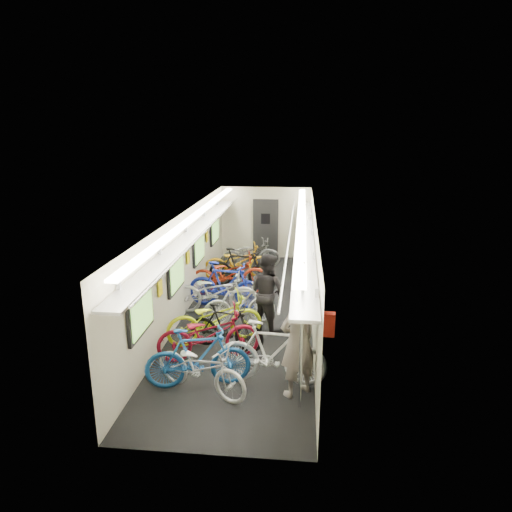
% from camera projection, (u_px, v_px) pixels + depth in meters
% --- Properties ---
extents(train_car_shell, '(10.00, 10.00, 10.00)m').
position_uv_depth(train_car_shell, '(237.00, 238.00, 11.21)').
color(train_car_shell, black).
rests_on(train_car_shell, ground).
extents(bicycle_0, '(1.86, 1.29, 0.93)m').
position_uv_depth(bicycle_0, '(201.00, 367.00, 7.47)').
color(bicycle_0, silver).
rests_on(bicycle_0, ground).
extents(bicycle_1, '(1.85, 0.91, 1.07)m').
position_uv_depth(bicycle_1, '(198.00, 358.00, 7.63)').
color(bicycle_1, '#1B57A7').
rests_on(bicycle_1, ground).
extents(bicycle_2, '(2.05, 1.20, 1.02)m').
position_uv_depth(bicycle_2, '(209.00, 334.00, 8.57)').
color(bicycle_2, maroon).
rests_on(bicycle_2, ground).
extents(bicycle_3, '(1.62, 0.78, 0.94)m').
position_uv_depth(bicycle_3, '(226.00, 327.00, 8.98)').
color(bicycle_3, black).
rests_on(bicycle_3, ground).
extents(bicycle_4, '(2.09, 1.40, 1.04)m').
position_uv_depth(bicycle_4, '(215.00, 319.00, 9.25)').
color(bicycle_4, '#D4E815').
rests_on(bicycle_4, ground).
extents(bicycle_5, '(1.69, 0.92, 0.98)m').
position_uv_depth(bicycle_5, '(239.00, 304.00, 10.10)').
color(bicycle_5, silver).
rests_on(bicycle_5, ground).
extents(bicycle_6, '(2.07, 0.73, 1.08)m').
position_uv_depth(bicycle_6, '(215.00, 292.00, 10.72)').
color(bicycle_6, '#B6B6BB').
rests_on(bicycle_6, ground).
extents(bicycle_7, '(1.99, 0.83, 1.16)m').
position_uv_depth(bicycle_7, '(226.00, 285.00, 11.08)').
color(bicycle_7, '#1A2A9E').
rests_on(bicycle_7, ground).
extents(bicycle_8, '(2.20, 1.14, 1.10)m').
position_uv_depth(bicycle_8, '(229.00, 274.00, 12.02)').
color(bicycle_8, maroon).
rests_on(bicycle_8, ground).
extents(bicycle_9, '(1.94, 0.87, 1.12)m').
position_uv_depth(bicycle_9, '(241.00, 268.00, 12.47)').
color(bicycle_9, black).
rests_on(bicycle_9, ground).
extents(bicycle_10, '(2.10, 1.21, 1.04)m').
position_uv_depth(bicycle_10, '(238.00, 262.00, 13.25)').
color(bicycle_10, orange).
rests_on(bicycle_10, ground).
extents(bicycle_11, '(1.93, 0.69, 1.14)m').
position_uv_depth(bicycle_11, '(272.00, 353.00, 7.73)').
color(bicycle_11, silver).
rests_on(bicycle_11, ground).
extents(bicycle_12, '(1.72, 0.69, 0.89)m').
position_uv_depth(bicycle_12, '(253.00, 253.00, 14.48)').
color(bicycle_12, slate).
rests_on(bicycle_12, ground).
extents(bicycle_14, '(1.86, 1.12, 0.92)m').
position_uv_depth(bicycle_14, '(249.00, 254.00, 14.33)').
color(bicycle_14, '#5A5A5E').
rests_on(bicycle_14, ground).
extents(passenger_near, '(0.83, 0.80, 1.92)m').
position_uv_depth(passenger_near, '(298.00, 341.00, 7.30)').
color(passenger_near, gray).
rests_on(passenger_near, ground).
extents(passenger_mid, '(1.05, 1.02, 1.71)m').
position_uv_depth(passenger_mid, '(267.00, 292.00, 9.79)').
color(passenger_mid, black).
rests_on(passenger_mid, ground).
extents(backpack, '(0.27, 0.17, 0.38)m').
position_uv_depth(backpack, '(327.00, 324.00, 7.14)').
color(backpack, '#A31C10').
rests_on(backpack, passenger_near).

